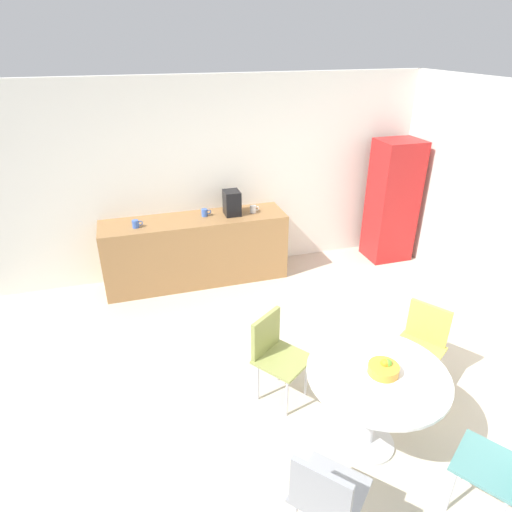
% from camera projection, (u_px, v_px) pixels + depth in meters
% --- Properties ---
extents(ground_plane, '(6.00, 6.00, 0.00)m').
position_uv_depth(ground_plane, '(285.00, 418.00, 3.87)').
color(ground_plane, beige).
extents(wall_back, '(6.00, 0.10, 2.60)m').
position_uv_depth(wall_back, '(210.00, 179.00, 5.84)').
color(wall_back, white).
rests_on(wall_back, ground_plane).
extents(counter_block, '(2.38, 0.60, 0.90)m').
position_uv_depth(counter_block, '(196.00, 250.00, 5.85)').
color(counter_block, '#9E7042').
rests_on(counter_block, ground_plane).
extents(locker_cabinet, '(0.60, 0.50, 1.74)m').
position_uv_depth(locker_cabinet, '(392.00, 201.00, 6.31)').
color(locker_cabinet, '#B21E1E').
rests_on(locker_cabinet, ground_plane).
extents(round_table, '(1.07, 1.07, 0.76)m').
position_uv_depth(round_table, '(376.00, 387.00, 3.35)').
color(round_table, silver).
rests_on(round_table, ground_plane).
extents(chair_olive, '(0.59, 0.59, 0.83)m').
position_uv_depth(chair_olive, '(274.00, 348.00, 3.91)').
color(chair_olive, silver).
rests_on(chair_olive, ground_plane).
extents(chair_gray, '(0.59, 0.59, 0.83)m').
position_uv_depth(chair_gray, '(325.00, 494.00, 2.67)').
color(chair_gray, silver).
rests_on(chair_gray, ground_plane).
extents(chair_teal, '(0.58, 0.58, 0.83)m').
position_uv_depth(chair_teal, '(509.00, 465.00, 2.85)').
color(chair_teal, silver).
rests_on(chair_teal, ground_plane).
extents(chair_yellow, '(0.58, 0.58, 0.83)m').
position_uv_depth(chair_yellow, '(422.00, 338.00, 4.04)').
color(chair_yellow, silver).
rests_on(chair_yellow, ground_plane).
extents(fruit_bowl, '(0.23, 0.23, 0.11)m').
position_uv_depth(fruit_bowl, '(384.00, 368.00, 3.27)').
color(fruit_bowl, gold).
rests_on(fruit_bowl, round_table).
extents(mug_white, '(0.13, 0.08, 0.09)m').
position_uv_depth(mug_white, '(205.00, 213.00, 5.70)').
color(mug_white, '#3F66BF').
rests_on(mug_white, counter_block).
extents(mug_green, '(0.13, 0.08, 0.09)m').
position_uv_depth(mug_green, '(253.00, 209.00, 5.82)').
color(mug_green, white).
rests_on(mug_green, counter_block).
extents(mug_red, '(0.13, 0.08, 0.09)m').
position_uv_depth(mug_red, '(136.00, 224.00, 5.36)').
color(mug_red, '#3F66BF').
rests_on(mug_red, counter_block).
extents(coffee_maker, '(0.20, 0.24, 0.32)m').
position_uv_depth(coffee_maker, '(232.00, 203.00, 5.71)').
color(coffee_maker, black).
rests_on(coffee_maker, counter_block).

